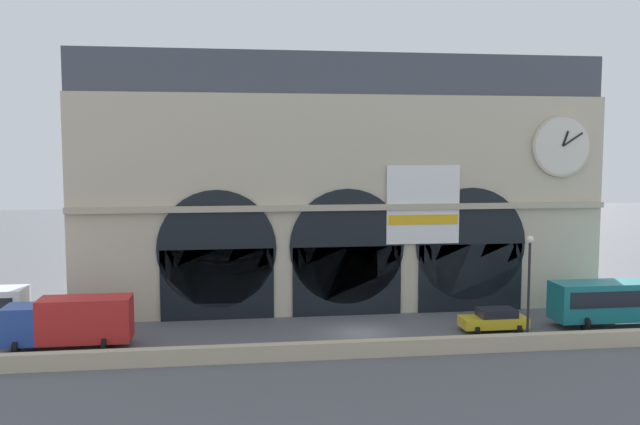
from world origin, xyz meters
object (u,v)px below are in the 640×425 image
(box_truck_west, at_px, (71,321))
(bus_east, at_px, (630,300))
(car_mideast, at_px, (494,320))
(street_lamp_quayside, at_px, (529,276))

(box_truck_west, distance_m, bus_east, 37.18)
(bus_east, bearing_deg, box_truck_west, -179.58)
(car_mideast, xyz_separation_m, street_lamp_quayside, (0.72, -3.54, 3.61))
(bus_east, relative_size, street_lamp_quayside, 1.59)
(box_truck_west, xyz_separation_m, bus_east, (37.18, 0.27, 0.08))
(box_truck_west, distance_m, car_mideast, 27.30)
(box_truck_west, relative_size, street_lamp_quayside, 1.09)
(bus_east, distance_m, street_lamp_quayside, 10.24)
(box_truck_west, bearing_deg, car_mideast, 0.20)
(car_mideast, height_order, bus_east, bus_east)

